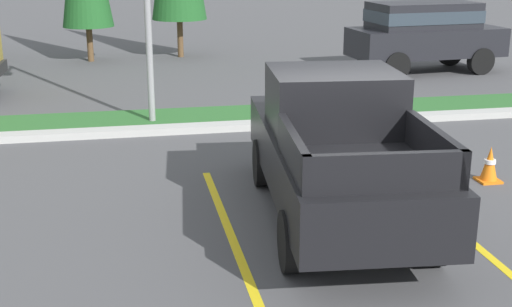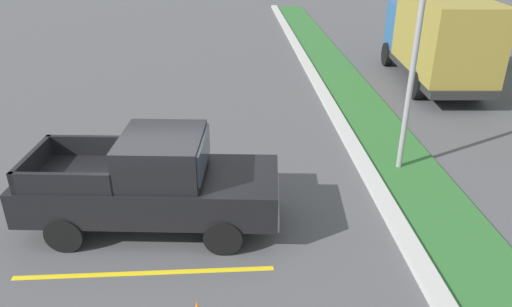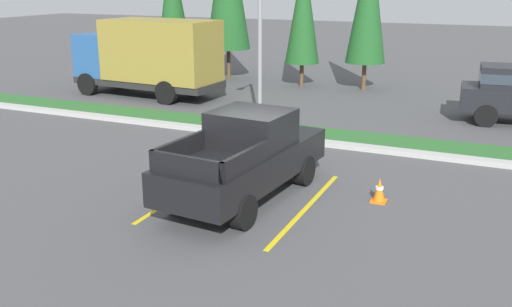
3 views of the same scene
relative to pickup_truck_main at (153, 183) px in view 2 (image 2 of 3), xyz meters
name	(u,v)px [view 2 (image 2 of 3)]	position (x,y,z in m)	size (l,w,h in m)	color
ground_plane	(161,230)	(0.18, 0.10, -1.04)	(120.00, 120.00, 0.00)	#4C4C4F
parking_line_near	(163,189)	(-1.55, -0.05, -1.04)	(0.12, 4.80, 0.01)	yellow
parking_line_far	(145,273)	(1.55, -0.05, -1.04)	(0.12, 4.80, 0.01)	yellow
curb_strip	(395,219)	(0.18, 5.10, -0.97)	(56.00, 0.40, 0.15)	#B2B2AD
grass_median	(444,219)	(0.18, 6.20, -1.01)	(56.00, 1.80, 0.06)	#2D662D
pickup_truck_main	(153,183)	(0.00, 0.00, 0.00)	(2.35, 5.37, 2.10)	black
cargo_truck_distant	(438,37)	(-9.21, 9.58, 0.81)	(6.93, 2.84, 3.40)	black
street_light	(413,22)	(-2.28, 5.84, 2.74)	(0.24, 1.49, 6.47)	gray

